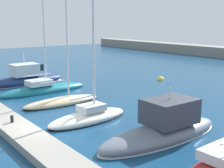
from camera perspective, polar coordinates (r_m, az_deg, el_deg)
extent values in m
plane|color=navy|center=(19.78, -12.19, -8.52)|extent=(120.00, 120.00, 0.00)
cube|color=gray|center=(19.16, -16.34, -8.67)|extent=(35.55, 1.90, 0.46)
ellipsoid|color=navy|center=(34.69, -15.36, 0.62)|extent=(2.93, 8.40, 1.15)
ellipsoid|color=silver|center=(34.75, -15.33, 0.07)|extent=(2.96, 8.48, 0.12)
cube|color=silver|center=(34.37, -15.89, 2.54)|extent=(2.09, 2.85, 1.27)
cube|color=black|center=(34.96, -13.70, 3.12)|extent=(1.80, 0.77, 0.71)
cylinder|color=silver|center=(34.21, -16.00, 4.57)|extent=(0.08, 0.08, 1.19)
ellipsoid|color=#19707F|center=(30.38, -12.38, -1.15)|extent=(2.45, 8.87, 1.15)
cylinder|color=silver|center=(29.77, -12.56, 12.09)|extent=(0.13, 0.13, 12.77)
cylinder|color=silver|center=(29.80, -13.64, 1.63)|extent=(0.18, 2.73, 0.09)
cube|color=silver|center=(29.98, -13.35, 0.26)|extent=(1.66, 2.31, 0.52)
ellipsoid|color=beige|center=(25.72, -9.21, -3.27)|extent=(1.98, 6.69, 0.77)
ellipsoid|color=black|center=(25.76, -9.20, -3.62)|extent=(2.00, 6.75, 0.12)
cylinder|color=silver|center=(25.17, -8.44, 12.65)|extent=(0.14, 0.14, 13.32)
cylinder|color=silver|center=(25.05, -10.63, 0.43)|extent=(0.13, 2.34, 0.10)
ellipsoid|color=silver|center=(21.18, -4.41, -6.32)|extent=(2.33, 6.21, 0.92)
ellipsoid|color=black|center=(21.24, -4.40, -6.81)|extent=(2.36, 6.27, 0.12)
cylinder|color=silver|center=(20.49, -3.46, 8.30)|extent=(0.16, 0.16, 9.74)
cylinder|color=silver|center=(20.49, -5.59, -2.55)|extent=(0.20, 1.96, 0.11)
cube|color=silver|center=(21.13, -3.81, -4.39)|extent=(1.31, 1.82, 0.46)
ellipsoid|color=slate|center=(18.32, 9.12, -9.18)|extent=(2.76, 8.79, 1.17)
ellipsoid|color=silver|center=(18.41, 9.10, -9.88)|extent=(2.78, 8.88, 0.12)
cube|color=#333842|center=(18.32, 10.59, -4.93)|extent=(2.27, 3.01, 1.44)
cube|color=black|center=(18.74, 12.02, -3.92)|extent=(2.01, 0.78, 0.81)
cylinder|color=silver|center=(18.05, 10.71, -1.69)|extent=(0.08, 0.08, 0.69)
sphere|color=yellow|center=(36.05, 8.99, 0.72)|extent=(0.85, 0.85, 0.85)
cylinder|color=black|center=(20.43, -18.01, -6.17)|extent=(0.20, 0.20, 0.44)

